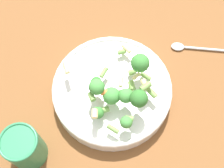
{
  "coord_description": "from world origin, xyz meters",
  "views": [
    {
      "loc": [
        0.18,
        0.25,
        0.75
      ],
      "look_at": [
        0.0,
        0.0,
        0.06
      ],
      "focal_mm": 50.0,
      "sensor_mm": 36.0,
      "label": 1
    }
  ],
  "objects": [
    {
      "name": "ground_plane",
      "position": [
        0.0,
        0.0,
        0.0
      ],
      "size": [
        3.0,
        3.0,
        0.0
      ],
      "primitive_type": "plane",
      "color": "brown"
    },
    {
      "name": "cup",
      "position": [
        0.25,
        0.01,
        0.06
      ],
      "size": [
        0.08,
        0.08,
        0.12
      ],
      "color": "#2D7F51",
      "rests_on": "ground_plane"
    },
    {
      "name": "pasta_salad",
      "position": [
        -0.0,
        0.03,
        0.09
      ],
      "size": [
        0.19,
        0.22,
        0.08
      ],
      "color": "#8CB766",
      "rests_on": "bowl"
    },
    {
      "name": "bowl",
      "position": [
        0.0,
        0.0,
        0.03
      ],
      "size": [
        0.3,
        0.3,
        0.05
      ],
      "color": "white",
      "rests_on": "ground_plane"
    },
    {
      "name": "spoon",
      "position": [
        -0.26,
        0.02,
        0.0
      ],
      "size": [
        0.15,
        0.14,
        0.01
      ],
      "rotation": [
        0.0,
        0.0,
        5.55
      ],
      "color": "silver",
      "rests_on": "ground_plane"
    }
  ]
}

